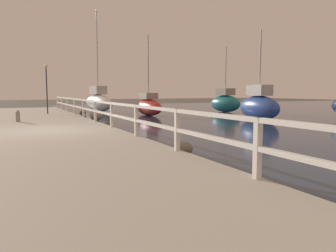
# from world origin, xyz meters

# --- Properties ---
(ground_plane) EXTENTS (120.00, 120.00, 0.00)m
(ground_plane) POSITION_xyz_m (0.00, 0.00, 0.00)
(ground_plane) COLOR #4C473D
(dock_walkway) EXTENTS (4.65, 36.00, 0.30)m
(dock_walkway) POSITION_xyz_m (0.00, 0.00, 0.15)
(dock_walkway) COLOR #B2AD9E
(dock_walkway) RESTS_ON ground
(railing) EXTENTS (0.10, 32.50, 0.94)m
(railing) POSITION_xyz_m (2.22, -0.00, 0.94)
(railing) COLOR white
(railing) RESTS_ON dock_walkway
(boulder_mid_strip) EXTENTS (0.39, 0.35, 0.29)m
(boulder_mid_strip) POSITION_xyz_m (2.70, 2.56, 0.15)
(boulder_mid_strip) COLOR #666056
(boulder_mid_strip) RESTS_ON ground
(boulder_upstream) EXTENTS (0.72, 0.65, 0.54)m
(boulder_upstream) POSITION_xyz_m (3.13, 6.40, 0.27)
(boulder_upstream) COLOR gray
(boulder_upstream) RESTS_ON ground
(boulder_far_strip) EXTENTS (0.47, 0.43, 0.35)m
(boulder_far_strip) POSITION_xyz_m (2.79, -4.66, 0.18)
(boulder_far_strip) COLOR slate
(boulder_far_strip) RESTS_ON ground
(boulder_downstream) EXTENTS (0.48, 0.43, 0.36)m
(boulder_downstream) POSITION_xyz_m (3.34, 11.46, 0.18)
(boulder_downstream) COLOR slate
(boulder_downstream) RESTS_ON ground
(mooring_bollard) EXTENTS (0.18, 0.18, 0.52)m
(mooring_bollard) POSITION_xyz_m (-0.93, 3.97, 0.56)
(mooring_bollard) COLOR gray
(mooring_bollard) RESTS_ON dock_walkway
(dock_lamp) EXTENTS (0.20, 0.20, 2.95)m
(dock_lamp) POSITION_xyz_m (0.79, 9.06, 2.24)
(dock_lamp) COLOR #2D2D33
(dock_lamp) RESTS_ON dock_walkway
(sailboat_teal) EXTENTS (1.66, 3.34, 5.16)m
(sailboat_teal) POSITION_xyz_m (14.32, 9.83, 0.79)
(sailboat_teal) COLOR #1E707A
(sailboat_teal) RESTS_ON water_surface
(sailboat_white) EXTENTS (1.64, 5.51, 8.19)m
(sailboat_white) POSITION_xyz_m (5.24, 14.72, 0.85)
(sailboat_white) COLOR white
(sailboat_white) RESTS_ON water_surface
(sailboat_blue) EXTENTS (1.46, 3.51, 5.09)m
(sailboat_blue) POSITION_xyz_m (11.67, 2.76, 0.83)
(sailboat_blue) COLOR #2D4C9E
(sailboat_blue) RESTS_ON water_surface
(sailboat_red) EXTENTS (1.45, 4.43, 5.42)m
(sailboat_red) POSITION_xyz_m (7.34, 8.98, 0.65)
(sailboat_red) COLOR red
(sailboat_red) RESTS_ON water_surface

